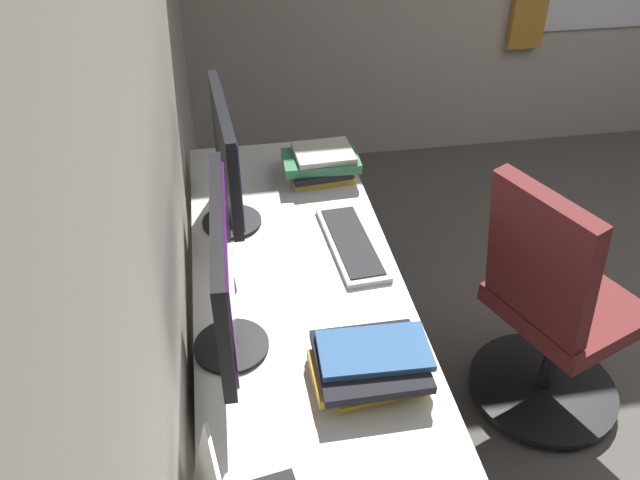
{
  "coord_description": "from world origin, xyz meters",
  "views": [
    {
      "loc": [
        -1.36,
        2.2,
        1.98
      ],
      "look_at": [
        0.02,
        1.97,
        0.95
      ],
      "focal_mm": 36.12,
      "sensor_mm": 36.0,
      "label": 1
    }
  ],
  "objects_px": {
    "office_chair": "(551,314)",
    "keyboard_main": "(352,243)",
    "book_stack_near": "(320,163)",
    "drawer_pedestal": "(304,433)",
    "monitor_secondary": "(226,158)",
    "book_stack_far": "(371,365)",
    "monitor_primary": "(224,274)"
  },
  "relations": [
    {
      "from": "book_stack_far",
      "to": "office_chair",
      "type": "xyz_separation_m",
      "value": [
        0.41,
        -0.75,
        -0.32
      ]
    },
    {
      "from": "monitor_secondary",
      "to": "keyboard_main",
      "type": "bearing_deg",
      "value": -117.28
    },
    {
      "from": "book_stack_near",
      "to": "book_stack_far",
      "type": "relative_size",
      "value": 0.94
    },
    {
      "from": "monitor_primary",
      "to": "book_stack_near",
      "type": "relative_size",
      "value": 1.99
    },
    {
      "from": "book_stack_near",
      "to": "keyboard_main",
      "type": "bearing_deg",
      "value": -176.45
    },
    {
      "from": "drawer_pedestal",
      "to": "monitor_primary",
      "type": "relative_size",
      "value": 1.23
    },
    {
      "from": "monitor_secondary",
      "to": "book_stack_far",
      "type": "distance_m",
      "value": 0.83
    },
    {
      "from": "drawer_pedestal",
      "to": "book_stack_near",
      "type": "height_order",
      "value": "book_stack_near"
    },
    {
      "from": "book_stack_near",
      "to": "office_chair",
      "type": "distance_m",
      "value": 0.99
    },
    {
      "from": "monitor_secondary",
      "to": "book_stack_far",
      "type": "relative_size",
      "value": 1.76
    },
    {
      "from": "drawer_pedestal",
      "to": "book_stack_far",
      "type": "distance_m",
      "value": 0.48
    },
    {
      "from": "drawer_pedestal",
      "to": "office_chair",
      "type": "height_order",
      "value": "office_chair"
    },
    {
      "from": "keyboard_main",
      "to": "book_stack_near",
      "type": "xyz_separation_m",
      "value": [
        0.46,
        0.03,
        0.04
      ]
    },
    {
      "from": "drawer_pedestal",
      "to": "monitor_secondary",
      "type": "height_order",
      "value": "monitor_secondary"
    },
    {
      "from": "drawer_pedestal",
      "to": "book_stack_far",
      "type": "xyz_separation_m",
      "value": [
        -0.15,
        -0.15,
        0.43
      ]
    },
    {
      "from": "drawer_pedestal",
      "to": "book_stack_near",
      "type": "bearing_deg",
      "value": -12.7
    },
    {
      "from": "book_stack_near",
      "to": "office_chair",
      "type": "bearing_deg",
      "value": -130.38
    },
    {
      "from": "keyboard_main",
      "to": "office_chair",
      "type": "relative_size",
      "value": 0.44
    },
    {
      "from": "office_chair",
      "to": "keyboard_main",
      "type": "bearing_deg",
      "value": 77.77
    },
    {
      "from": "book_stack_near",
      "to": "book_stack_far",
      "type": "height_order",
      "value": "book_stack_near"
    },
    {
      "from": "keyboard_main",
      "to": "book_stack_far",
      "type": "bearing_deg",
      "value": 172.92
    },
    {
      "from": "keyboard_main",
      "to": "drawer_pedestal",
      "type": "bearing_deg",
      "value": 151.34
    },
    {
      "from": "keyboard_main",
      "to": "book_stack_far",
      "type": "relative_size",
      "value": 1.42
    },
    {
      "from": "keyboard_main",
      "to": "book_stack_near",
      "type": "distance_m",
      "value": 0.46
    },
    {
      "from": "keyboard_main",
      "to": "office_chair",
      "type": "xyz_separation_m",
      "value": [
        -0.15,
        -0.68,
        -0.28
      ]
    },
    {
      "from": "monitor_secondary",
      "to": "office_chair",
      "type": "distance_m",
      "value": 1.22
    },
    {
      "from": "keyboard_main",
      "to": "monitor_secondary",
      "type": "bearing_deg",
      "value": 62.72
    },
    {
      "from": "monitor_primary",
      "to": "office_chair",
      "type": "relative_size",
      "value": 0.58
    },
    {
      "from": "keyboard_main",
      "to": "book_stack_near",
      "type": "bearing_deg",
      "value": 3.55
    },
    {
      "from": "monitor_primary",
      "to": "book_stack_near",
      "type": "distance_m",
      "value": 0.95
    },
    {
      "from": "book_stack_far",
      "to": "drawer_pedestal",
      "type": "bearing_deg",
      "value": 46.39
    },
    {
      "from": "monitor_primary",
      "to": "book_stack_near",
      "type": "xyz_separation_m",
      "value": [
        0.85,
        -0.38,
        -0.2
      ]
    }
  ]
}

